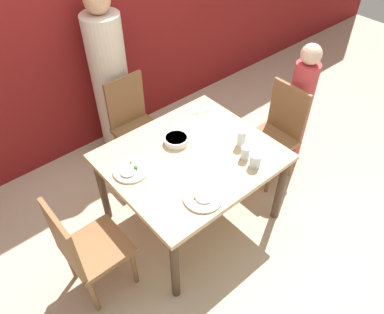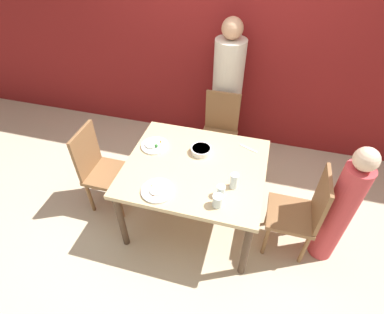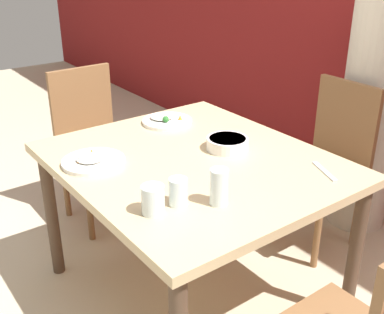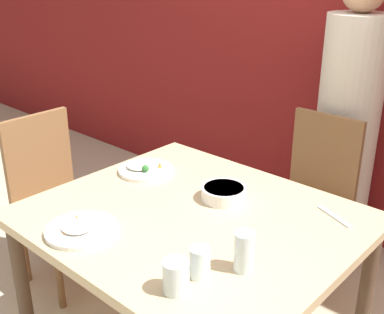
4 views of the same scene
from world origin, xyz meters
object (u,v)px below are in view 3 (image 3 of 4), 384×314
object	(u,v)px
chair_adult_spot	(328,162)
person_adult	(373,104)
bowl_curry	(227,143)
glass_water_tall	(153,200)
plate_rice_adult	(93,161)

from	to	relation	value
chair_adult_spot	person_adult	distance (m)	0.43
bowl_curry	person_adult	bearing A→B (deg)	87.27
person_adult	bowl_curry	size ratio (longest dim) A/B	8.54
person_adult	bowl_curry	xyz separation A→B (m)	(-0.05, -1.02, 0.00)
person_adult	bowl_curry	world-z (taller)	person_adult
person_adult	glass_water_tall	distance (m)	1.60
chair_adult_spot	glass_water_tall	size ratio (longest dim) A/B	8.79
glass_water_tall	bowl_curry	bearing A→B (deg)	115.48
bowl_curry	plate_rice_adult	distance (m)	0.60
glass_water_tall	person_adult	bearing A→B (deg)	97.92
chair_adult_spot	glass_water_tall	distance (m)	1.30
plate_rice_adult	glass_water_tall	distance (m)	0.49
chair_adult_spot	bowl_curry	bearing A→B (deg)	-94.06
chair_adult_spot	person_adult	bearing A→B (deg)	90.00
person_adult	plate_rice_adult	distance (m)	1.60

